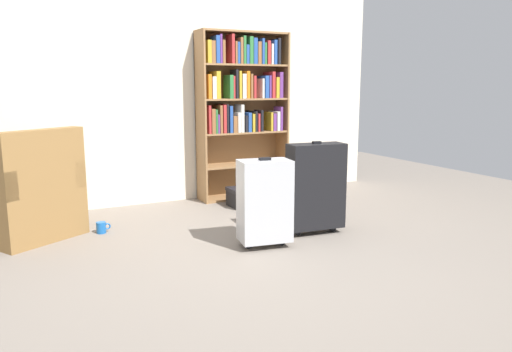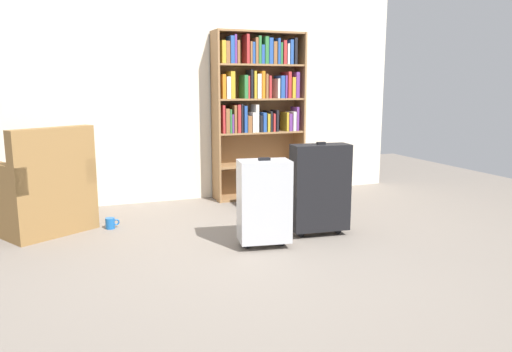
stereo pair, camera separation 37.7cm
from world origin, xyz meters
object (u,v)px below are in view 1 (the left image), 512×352
object	(u,v)px
suitcase_silver	(265,201)
storage_box	(250,196)
armchair	(27,199)
mug	(101,228)
suitcase_black	(316,186)
bookshelf	(242,101)

from	to	relation	value
suitcase_silver	storage_box	bearing A→B (deg)	69.19
suitcase_silver	armchair	bearing A→B (deg)	146.16
suitcase_silver	mug	bearing A→B (deg)	139.11
storage_box	armchair	bearing A→B (deg)	-175.94
mug	suitcase_silver	distance (m)	1.45
suitcase_silver	suitcase_black	xyz separation A→B (m)	(0.54, 0.12, 0.04)
armchair	suitcase_black	distance (m)	2.37
mug	suitcase_silver	xyz separation A→B (m)	(1.07, -0.93, 0.32)
suitcase_black	armchair	bearing A→B (deg)	155.94
suitcase_silver	suitcase_black	size ratio (longest dim) A/B	0.89
bookshelf	armchair	size ratio (longest dim) A/B	1.87
armchair	mug	world-z (taller)	armchair
armchair	mug	size ratio (longest dim) A/B	7.99
suitcase_silver	suitcase_black	distance (m)	0.56
storage_box	suitcase_silver	world-z (taller)	suitcase_silver
bookshelf	armchair	world-z (taller)	bookshelf
bookshelf	armchair	bearing A→B (deg)	-165.81
mug	suitcase_black	bearing A→B (deg)	-26.59
bookshelf	suitcase_silver	xyz separation A→B (m)	(-0.57, -1.64, -0.70)
bookshelf	armchair	distance (m)	2.38
armchair	suitcase_silver	xyz separation A→B (m)	(1.62, -1.09, 0.05)
bookshelf	suitcase_silver	bearing A→B (deg)	-109.22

